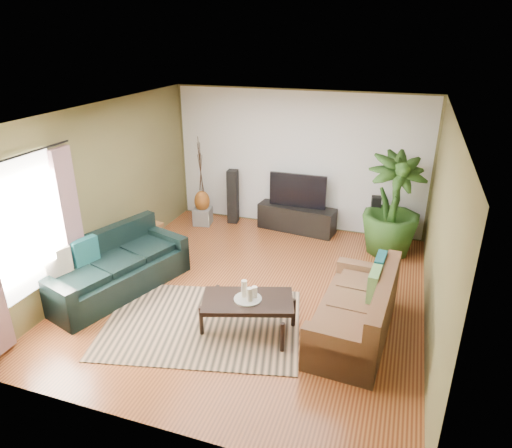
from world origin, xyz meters
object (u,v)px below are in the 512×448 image
at_px(speaker_left, 233,197).
at_px(side_table, 143,239).
at_px(sofa_left, 115,264).
at_px(coffee_table, 248,315).
at_px(television, 298,191).
at_px(speaker_right, 374,220).
at_px(tv_stand, 297,218).
at_px(pedestal, 203,216).
at_px(vase, 202,201).
at_px(potted_plant, 392,205).
at_px(sofa_right, 355,306).

relative_size(speaker_left, side_table, 1.97).
relative_size(sofa_left, coffee_table, 1.89).
relative_size(television, speaker_right, 1.24).
relative_size(tv_stand, television, 1.36).
bearing_deg(speaker_right, pedestal, 174.21).
bearing_deg(side_table, pedestal, 74.90).
xyz_separation_m(speaker_right, pedestal, (-3.39, -0.24, -0.28)).
bearing_deg(side_table, sofa_left, -78.01).
xyz_separation_m(tv_stand, side_table, (-2.33, -1.88, 0.03)).
xyz_separation_m(sofa_left, television, (2.07, 3.08, 0.41)).
relative_size(speaker_right, pedestal, 2.63).
height_order(speaker_right, vase, speaker_right).
distance_m(tv_stand, potted_plant, 1.95).
xyz_separation_m(sofa_left, pedestal, (0.17, 2.77, -0.25)).
relative_size(sofa_right, tv_stand, 1.26).
height_order(sofa_right, vase, sofa_right).
distance_m(sofa_right, potted_plant, 2.68).
bearing_deg(vase, speaker_right, 4.07).
xyz_separation_m(coffee_table, vase, (-2.09, 3.12, 0.26)).
bearing_deg(sofa_right, tv_stand, -149.46).
bearing_deg(television, pedestal, -170.82).
bearing_deg(pedestal, tv_stand, 9.18).
bearing_deg(sofa_left, pedestal, 14.34).
bearing_deg(side_table, tv_stand, 38.89).
xyz_separation_m(sofa_left, speaker_right, (3.56, 3.01, 0.02)).
relative_size(sofa_left, potted_plant, 1.23).
height_order(speaker_left, side_table, speaker_left).
xyz_separation_m(sofa_right, television, (-1.52, 3.06, 0.41)).
bearing_deg(vase, side_table, -105.10).
bearing_deg(vase, sofa_right, -38.77).
bearing_deg(side_table, sofa_right, -17.06).
height_order(speaker_right, pedestal, speaker_right).
height_order(sofa_left, sofa_right, same).
height_order(tv_stand, speaker_right, speaker_right).
height_order(sofa_left, speaker_right, speaker_right).
bearing_deg(sofa_right, side_table, -102.95).
distance_m(sofa_left, potted_plant, 4.70).
relative_size(television, potted_plant, 0.62).
xyz_separation_m(sofa_right, speaker_left, (-2.87, 3.06, 0.13)).
xyz_separation_m(television, pedestal, (-1.90, -0.31, -0.66)).
distance_m(television, pedestal, 2.04).
relative_size(tv_stand, potted_plant, 0.84).
bearing_deg(side_table, potted_plant, 19.36).
bearing_deg(coffee_table, tv_stand, 75.39).
xyz_separation_m(television, potted_plant, (1.79, -0.43, 0.07)).
bearing_deg(side_table, television, 38.89).
relative_size(sofa_right, coffee_table, 1.63).
height_order(tv_stand, vase, vase).
height_order(coffee_table, potted_plant, potted_plant).
height_order(television, speaker_right, television).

